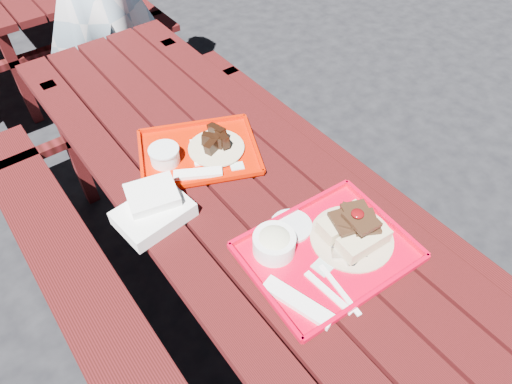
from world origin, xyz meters
TOP-DOWN VIEW (x-y plane):
  - ground at (0.00, 0.00)m, footprint 60.00×60.00m
  - picnic_table_near at (-0.00, 0.00)m, footprint 1.41×2.40m
  - near_tray at (0.05, -0.41)m, footprint 0.51×0.42m
  - far_tray at (-0.03, 0.17)m, footprint 0.52×0.47m
  - white_cloth at (-0.29, 0.01)m, footprint 0.25×0.21m

SIDE VIEW (x-z plane):
  - ground at x=0.00m, z-range 0.00..0.00m
  - picnic_table_near at x=0.00m, z-range 0.19..0.94m
  - far_tray at x=-0.03m, z-range 0.74..0.81m
  - near_tray at x=0.05m, z-range 0.71..0.86m
  - white_cloth at x=-0.29m, z-range 0.74..0.84m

